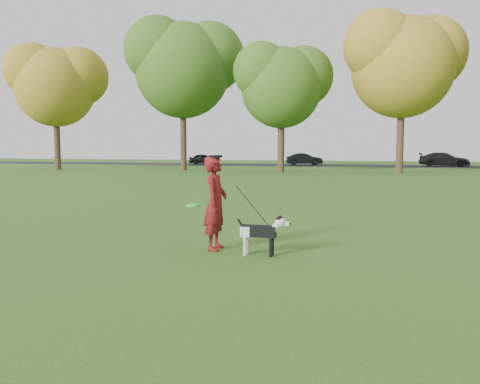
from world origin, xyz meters
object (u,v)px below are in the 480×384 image
(dog, at_px, (263,230))
(man, at_px, (216,203))
(car_left, at_px, (204,159))
(car_right, at_px, (444,159))
(car_mid, at_px, (304,159))

(dog, bearing_deg, man, 165.38)
(car_left, height_order, car_right, car_right)
(dog, xyz_separation_m, car_mid, (-4.96, 40.13, 0.22))
(dog, height_order, car_left, car_left)
(man, xyz_separation_m, car_mid, (-4.12, 39.91, -0.15))
(dog, bearing_deg, car_mid, 97.04)
(car_right, bearing_deg, car_mid, 94.55)
(dog, distance_m, car_mid, 40.44)
(car_left, relative_size, car_mid, 0.89)
(car_mid, bearing_deg, man, 172.63)
(car_left, xyz_separation_m, car_mid, (10.71, 0.00, 0.05))
(car_right, bearing_deg, car_left, 94.55)
(car_left, relative_size, car_right, 0.72)
(car_mid, relative_size, car_right, 0.81)
(dog, height_order, car_mid, car_mid)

